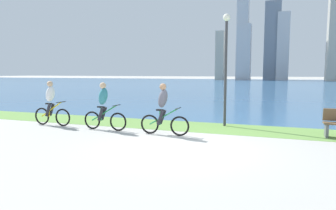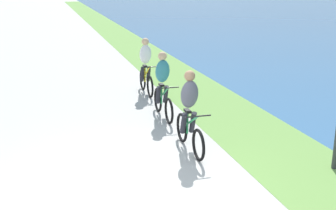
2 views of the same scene
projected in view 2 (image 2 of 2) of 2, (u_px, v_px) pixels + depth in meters
ground_plane at (134, 181)px, 7.60m from camera, size 300.00×300.00×0.00m
grass_strip_bayside at (292, 160)px, 8.45m from camera, size 120.00×2.16×0.01m
cyclist_lead at (189, 111)px, 8.73m from camera, size 1.69×0.52×1.68m
cyclist_trailing at (163, 85)px, 10.84m from camera, size 1.70×0.52×1.69m
cyclist_distant_rear at (146, 67)px, 13.10m from camera, size 1.65×0.52×1.71m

